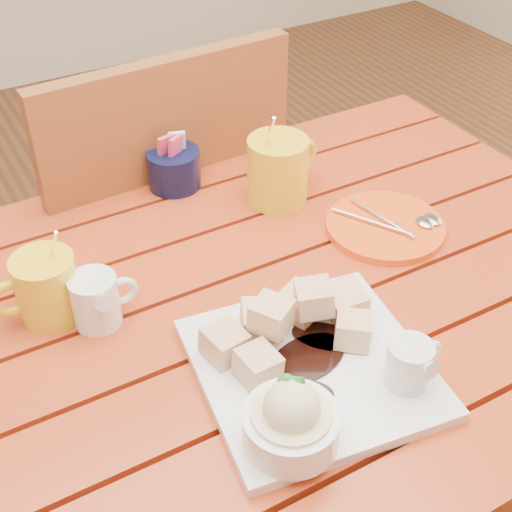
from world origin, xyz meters
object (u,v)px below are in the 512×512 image
orange_saucer (386,226)px  table (241,360)px  coffee_mug_left (45,287)px  chair_far (154,238)px  dessert_plate (308,371)px  coffee_mug_right (279,169)px

orange_saucer → table: bearing=-171.7°
coffee_mug_left → chair_far: bearing=53.9°
table → coffee_mug_left: (-0.23, 0.11, 0.15)m
table → coffee_mug_left: coffee_mug_left is taller
orange_saucer → chair_far: chair_far is taller
coffee_mug_left → orange_saucer: bearing=-6.1°
dessert_plate → coffee_mug_left: size_ratio=2.20×
table → chair_far: 0.49m
table → orange_saucer: size_ratio=6.59×
chair_far → orange_saucer: bearing=114.7°
dessert_plate → coffee_mug_left: (-0.23, 0.28, 0.02)m
table → dessert_plate: bearing=-90.1°
coffee_mug_left → orange_saucer: 0.51m
table → dessert_plate: dessert_plate is taller
coffee_mug_right → orange_saucer: bearing=-73.4°
coffee_mug_left → table: bearing=-24.1°
coffee_mug_left → chair_far: 0.53m
coffee_mug_right → orange_saucer: (0.10, -0.16, -0.05)m
dessert_plate → orange_saucer: 0.35m
dessert_plate → coffee_mug_left: bearing=129.3°
table → chair_far: size_ratio=1.26×
coffee_mug_left → chair_far: size_ratio=0.14×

